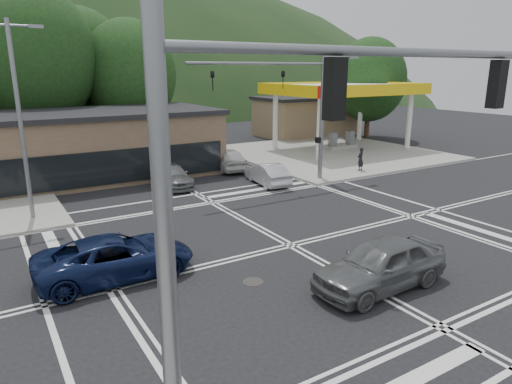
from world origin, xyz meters
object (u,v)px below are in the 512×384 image
car_grey_center (380,264)px  car_queue_a (267,174)px  car_blue_west (116,257)px  car_queue_b (227,159)px  car_northbound (171,176)px  pedestrian (360,159)px

car_grey_center → car_queue_a: size_ratio=1.19×
car_blue_west → car_queue_b: bearing=-40.1°
car_northbound → car_blue_west: bearing=-114.2°
pedestrian → car_blue_west: bearing=6.3°
car_queue_b → car_northbound: 5.55m
pedestrian → car_queue_b: bearing=-53.0°
car_queue_a → car_northbound: car_queue_a is taller
car_grey_center → car_northbound: size_ratio=1.08×
car_blue_west → car_queue_a: size_ratio=1.30×
car_blue_west → pedestrian: pedestrian is taller
car_grey_center → car_queue_a: (4.41, 13.50, -0.15)m
car_grey_center → car_northbound: 16.24m
car_blue_west → car_queue_b: car_queue_b is taller
car_blue_west → car_northbound: size_ratio=1.18×
car_queue_a → pedestrian: pedestrian is taller
car_grey_center → car_northbound: bearing=-178.6°
car_queue_a → car_northbound: (-5.21, 2.72, -0.02)m
car_northbound → pedestrian: 12.86m
car_grey_center → car_queue_a: 14.20m
car_grey_center → pedestrian: size_ratio=3.04×
car_queue_b → car_grey_center: bearing=86.6°
car_queue_a → car_queue_b: bearing=-80.6°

